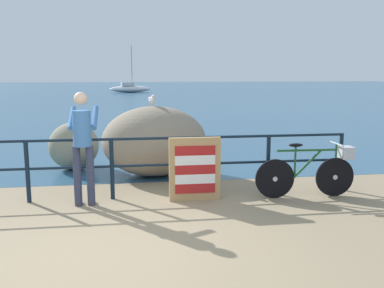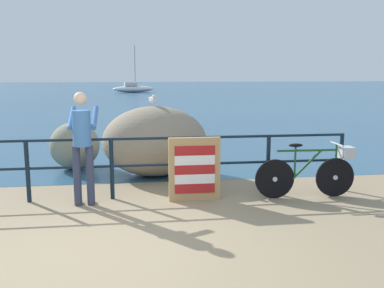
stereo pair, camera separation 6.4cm
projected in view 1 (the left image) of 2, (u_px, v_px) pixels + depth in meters
The scene contains 10 objects.
ground_plane at pixel (126, 110), 24.44m from camera, with size 120.00×120.00×0.10m, color #937F60.
sea_surface at pixel (128, 90), 51.87m from camera, with size 120.00×90.00×0.01m, color #2D5675.
promenade_railing at pixel (112, 161), 6.89m from camera, with size 8.04×0.07×1.02m.
bicycle at pixel (314, 170), 7.04m from camera, with size 1.70×0.48×0.92m.
person_at_railing at pixel (83, 143), 6.50m from camera, with size 0.45×0.64×1.78m.
folded_deckchair_stack at pixel (195, 169), 6.85m from camera, with size 0.84×0.10×1.04m.
breakwater_boulder_main at pixel (154, 141), 8.49m from camera, with size 2.10×1.64×1.41m.
breakwater_boulder_left at pixel (74, 146), 9.10m from camera, with size 1.06×1.05×1.01m.
seagull at pixel (152, 99), 8.39m from camera, with size 0.18×0.34×0.23m.
sailboat at pixel (130, 88), 44.89m from camera, with size 4.57×2.10×4.90m.
Camera 1 is at (0.34, -4.73, 2.06)m, focal length 39.48 mm.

